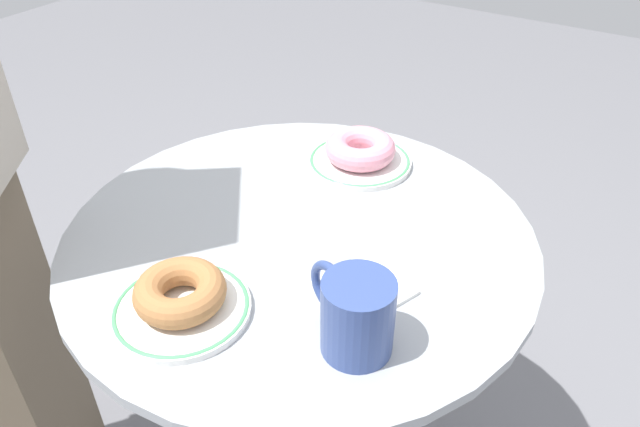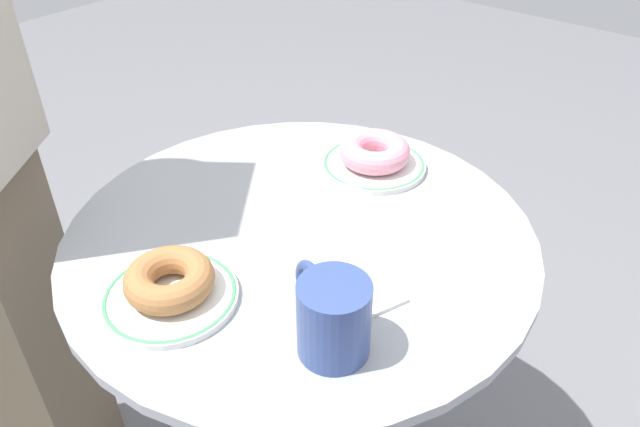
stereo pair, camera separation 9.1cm
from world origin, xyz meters
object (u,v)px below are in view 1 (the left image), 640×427
object	(u,v)px
donut_cinnamon	(180,292)
paper_napkin	(363,288)
coffee_mug	(355,314)
cafe_table	(302,343)
plate_left	(182,309)
plate_right	(360,161)
donut_pink_frosted	(360,149)

from	to	relation	value
donut_cinnamon	paper_napkin	size ratio (longest dim) A/B	1.09
coffee_mug	paper_napkin	bearing A→B (deg)	22.26
cafe_table	plate_left	size ratio (longest dim) A/B	4.01
donut_cinnamon	coffee_mug	size ratio (longest dim) A/B	0.92
paper_napkin	coffee_mug	xyz separation A→B (m)	(-0.09, -0.04, 0.05)
plate_left	coffee_mug	world-z (taller)	coffee_mug
cafe_table	paper_napkin	world-z (taller)	paper_napkin
plate_right	donut_pink_frosted	world-z (taller)	donut_pink_frosted
cafe_table	donut_pink_frosted	bearing A→B (deg)	4.76
donut_pink_frosted	coffee_mug	xyz separation A→B (m)	(-0.38, -0.20, 0.02)
cafe_table	coffee_mug	bearing A→B (deg)	-129.96
coffee_mug	donut_pink_frosted	bearing A→B (deg)	28.11
plate_right	coffee_mug	xyz separation A→B (m)	(-0.38, -0.20, 0.05)
paper_napkin	plate_right	bearing A→B (deg)	29.90
cafe_table	plate_right	size ratio (longest dim) A/B	3.91
donut_cinnamon	donut_pink_frosted	xyz separation A→B (m)	(0.45, -0.02, 0.00)
donut_pink_frosted	plate_right	bearing A→B (deg)	180.00
coffee_mug	plate_right	bearing A→B (deg)	28.11
cafe_table	donut_cinnamon	distance (m)	0.36
plate_right	coffee_mug	distance (m)	0.44
donut_pink_frosted	coffee_mug	bearing A→B (deg)	-151.89
plate_right	paper_napkin	bearing A→B (deg)	-150.10
coffee_mug	plate_left	bearing A→B (deg)	108.08
paper_napkin	donut_cinnamon	bearing A→B (deg)	131.12
paper_napkin	coffee_mug	size ratio (longest dim) A/B	0.85
cafe_table	paper_napkin	bearing A→B (deg)	-112.68
plate_left	donut_cinnamon	size ratio (longest dim) A/B	1.51
donut_cinnamon	paper_napkin	bearing A→B (deg)	-48.88
plate_right	donut_cinnamon	size ratio (longest dim) A/B	1.54
cafe_table	donut_pink_frosted	world-z (taller)	donut_pink_frosted
donut_pink_frosted	paper_napkin	xyz separation A→B (m)	(-0.29, -0.17, -0.03)
donut_pink_frosted	coffee_mug	world-z (taller)	coffee_mug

